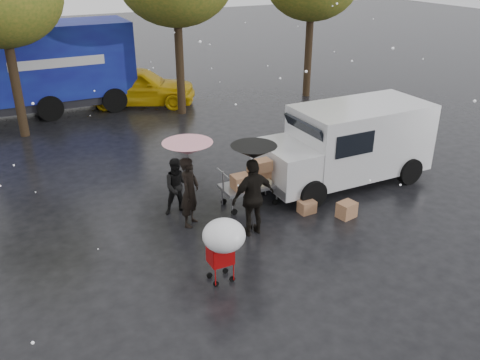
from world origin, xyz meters
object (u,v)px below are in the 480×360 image
person_pink (190,192)px  person_black (253,197)px  white_van (349,143)px  blue_truck (32,70)px  vendor_cart (253,179)px  yellow_taxi (138,86)px  shopping_cart (223,238)px

person_pink → person_black: person_black is taller
white_van → blue_truck: (-7.13, 10.81, 0.60)m
person_black → vendor_cart: 1.50m
vendor_cart → blue_truck: size_ratio=0.18×
white_van → blue_truck: size_ratio=0.59×
blue_truck → yellow_taxi: blue_truck is taller
person_pink → vendor_cart: size_ratio=1.15×
vendor_cart → white_van: size_ratio=0.31×
person_pink → person_black: bearing=-88.6°
person_pink → yellow_taxi: (1.82, 10.58, -0.06)m
shopping_cart → person_black: bearing=46.0°
person_black → blue_truck: blue_truck is taller
vendor_cart → white_van: white_van is taller
white_van → yellow_taxi: (-3.14, 10.20, -0.35)m
person_black → shopping_cart: person_black is taller
blue_truck → vendor_cart: bearing=-69.8°
vendor_cart → white_van: (3.12, 0.11, 0.43)m
person_pink → person_black: 1.56m
person_black → vendor_cart: bearing=-121.4°
white_van → blue_truck: blue_truck is taller
shopping_cart → person_pink: bearing=83.2°
shopping_cart → yellow_taxi: (2.12, 13.14, -0.25)m
person_black → yellow_taxi: 11.65m
person_black → yellow_taxi: person_black is taller
vendor_cart → shopping_cart: shopping_cart is taller
blue_truck → white_van: bearing=-56.6°
person_pink → vendor_cart: bearing=-38.0°
person_pink → blue_truck: 11.43m
shopping_cart → blue_truck: (-1.88, 13.75, 0.69)m
person_black → shopping_cart: size_ratio=1.29×
person_black → white_van: white_van is taller
vendor_cart → white_van: bearing=2.1°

